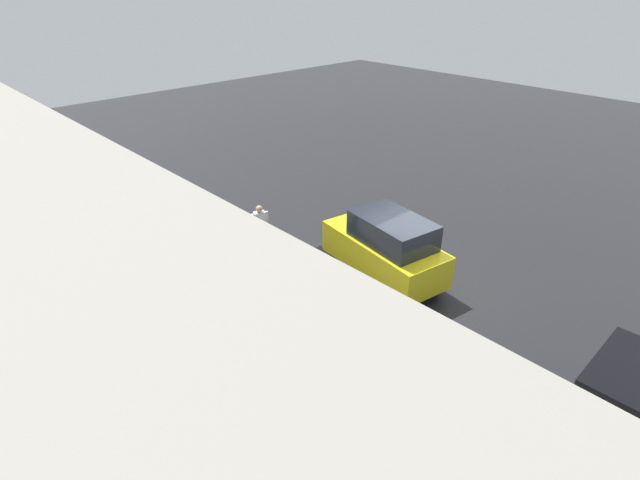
# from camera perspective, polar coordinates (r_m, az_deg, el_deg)

# --- Properties ---
(ground_plane) EXTENTS (60.00, 60.00, 0.00)m
(ground_plane) POSITION_cam_1_polar(r_m,az_deg,el_deg) (14.97, 10.79, -5.06)
(ground_plane) COLOR black
(kerb_strip) EXTENTS (24.00, 3.20, 0.04)m
(kerb_strip) POSITION_cam_1_polar(r_m,az_deg,el_deg) (12.40, -1.30, -12.41)
(kerb_strip) COLOR gray
(kerb_strip) RESTS_ON ground
(moving_hatchback) EXTENTS (4.11, 2.28, 2.06)m
(moving_hatchback) POSITION_cam_1_polar(r_m,az_deg,el_deg) (14.66, 7.56, -0.84)
(moving_hatchback) COLOR yellow
(moving_hatchback) RESTS_ON ground
(fire_hydrant) EXTENTS (0.42, 0.31, 0.80)m
(fire_hydrant) POSITION_cam_1_polar(r_m,az_deg,el_deg) (15.63, -5.62, -1.39)
(fire_hydrant) COLOR #197A2D
(fire_hydrant) RESTS_ON ground
(pedestrian) EXTENTS (0.34, 0.55, 1.62)m
(pedestrian) POSITION_cam_1_polar(r_m,az_deg,el_deg) (16.12, -6.86, 1.77)
(pedestrian) COLOR silver
(pedestrian) RESTS_ON ground
(metal_railing) EXTENTS (7.75, 0.04, 1.05)m
(metal_railing) POSITION_cam_1_polar(r_m,az_deg,el_deg) (11.03, -4.29, -13.94)
(metal_railing) COLOR #B7BABF
(metal_railing) RESTS_ON ground
(sign_post) EXTENTS (0.07, 0.44, 2.40)m
(sign_post) POSITION_cam_1_polar(r_m,az_deg,el_deg) (14.45, -10.40, 0.95)
(sign_post) COLOR #4C4C51
(sign_post) RESTS_ON ground
(puddle_patch) EXTENTS (2.79, 2.79, 0.01)m
(puddle_patch) POSITION_cam_1_polar(r_m,az_deg,el_deg) (15.71, 2.67, -2.77)
(puddle_patch) COLOR black
(puddle_patch) RESTS_ON ground
(building_block) EXTENTS (14.44, 2.40, 6.28)m
(building_block) POSITION_cam_1_polar(r_m,az_deg,el_deg) (8.15, -27.14, -13.05)
(building_block) COLOR gray
(building_block) RESTS_ON ground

